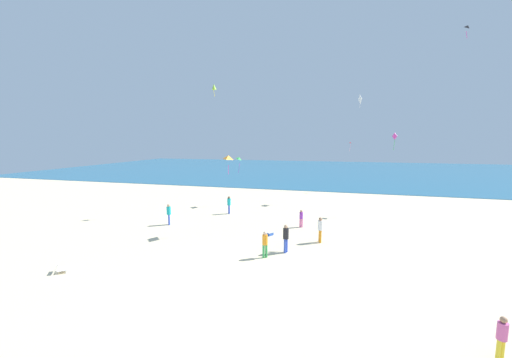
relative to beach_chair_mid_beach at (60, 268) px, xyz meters
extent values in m
plane|color=beige|center=(8.47, 11.06, -0.24)|extent=(120.00, 120.00, 0.00)
cube|color=#236084|center=(8.47, 58.90, -0.21)|extent=(120.00, 60.00, 0.05)
cube|color=white|center=(0.09, 0.07, -0.08)|extent=(0.73, 0.74, 0.03)
cube|color=white|center=(-0.12, -0.09, 0.10)|extent=(0.51, 0.56, 0.38)
cylinder|color=#B7B7BC|center=(0.04, 0.38, -0.16)|extent=(0.02, 0.02, 0.16)
cylinder|color=#B7B7BC|center=(0.38, -0.05, -0.16)|extent=(0.02, 0.02, 0.16)
cube|color=#2D56B7|center=(9.13, 8.93, -0.14)|extent=(0.57, 0.59, 0.21)
cube|color=white|center=(9.13, 8.93, -0.01)|extent=(0.58, 0.61, 0.04)
cylinder|color=blue|center=(3.99, 14.31, 0.17)|extent=(0.14, 0.14, 0.82)
cylinder|color=blue|center=(4.08, 14.15, 0.17)|extent=(0.14, 0.14, 0.82)
cylinder|color=#19ADB2|center=(4.03, 14.23, 0.89)|extent=(0.45, 0.45, 0.62)
sphere|color=brown|center=(4.03, 14.23, 1.30)|extent=(0.23, 0.23, 0.23)
cylinder|color=green|center=(9.87, 4.82, 0.15)|extent=(0.14, 0.14, 0.79)
cylinder|color=green|center=(9.73, 4.71, 0.15)|extent=(0.14, 0.14, 0.79)
cylinder|color=orange|center=(9.80, 4.76, 0.84)|extent=(0.44, 0.44, 0.59)
sphere|color=beige|center=(9.80, 4.76, 1.24)|extent=(0.22, 0.22, 0.22)
cylinder|color=orange|center=(12.77, 8.24, 0.19)|extent=(0.15, 0.15, 0.86)
cylinder|color=orange|center=(12.72, 8.43, 0.19)|extent=(0.15, 0.15, 0.86)
cylinder|color=white|center=(12.75, 8.33, 0.94)|extent=(0.43, 0.43, 0.64)
sphere|color=#A87A5B|center=(12.75, 8.33, 1.36)|extent=(0.24, 0.24, 0.24)
cylinder|color=blue|center=(0.67, 9.37, 0.19)|extent=(0.15, 0.15, 0.85)
cylinder|color=blue|center=(0.56, 9.53, 0.19)|extent=(0.15, 0.15, 0.85)
cylinder|color=#19ADB2|center=(0.61, 9.45, 0.93)|extent=(0.47, 0.47, 0.64)
sphere|color=tan|center=(0.61, 9.45, 1.36)|extent=(0.23, 0.23, 0.23)
cylinder|color=#D8599E|center=(11.01, 11.63, 0.11)|extent=(0.12, 0.12, 0.69)
cylinder|color=#D8599E|center=(11.15, 11.58, 0.11)|extent=(0.12, 0.12, 0.69)
cylinder|color=purple|center=(11.08, 11.61, 0.71)|extent=(0.35, 0.35, 0.52)
sphere|color=#A87A5B|center=(11.08, 11.61, 1.05)|extent=(0.19, 0.19, 0.19)
cylinder|color=blue|center=(10.80, 5.79, 0.20)|extent=(0.15, 0.15, 0.87)
cylinder|color=blue|center=(10.87, 5.98, 0.20)|extent=(0.15, 0.15, 0.87)
cylinder|color=black|center=(10.83, 5.89, 0.96)|extent=(0.44, 0.44, 0.65)
sphere|color=tan|center=(10.83, 5.89, 1.40)|extent=(0.24, 0.24, 0.24)
cylinder|color=yellow|center=(18.89, -1.38, 0.13)|extent=(0.13, 0.13, 0.74)
cylinder|color=yellow|center=(18.75, -1.47, 0.13)|extent=(0.13, 0.13, 0.74)
cylinder|color=#D8599E|center=(18.82, -1.43, 0.78)|extent=(0.41, 0.41, 0.55)
sphere|color=#A87A5B|center=(18.82, -1.43, 1.14)|extent=(0.20, 0.20, 0.20)
pyramid|color=red|center=(15.22, 30.59, 6.30)|extent=(0.43, 0.45, 0.17)
cylinder|color=pink|center=(15.21, 30.58, 5.59)|extent=(0.14, 0.12, 0.93)
cube|color=white|center=(15.85, 24.54, 11.18)|extent=(0.37, 0.96, 1.00)
cylinder|color=white|center=(15.85, 24.54, 10.53)|extent=(0.07, 0.04, 0.60)
cube|color=#DB3DA8|center=(18.68, 18.59, 6.98)|extent=(0.37, 0.55, 0.62)
cylinder|color=green|center=(18.68, 18.59, 6.22)|extent=(0.14, 0.11, 1.06)
pyramid|color=black|center=(22.09, 13.34, 14.40)|extent=(0.57, 0.55, 0.30)
cylinder|color=#DB3DA8|center=(22.06, 13.38, 13.87)|extent=(0.10, 0.12, 0.48)
cone|color=#99DB33|center=(2.48, 14.81, 11.49)|extent=(0.60, 0.59, 0.53)
cylinder|color=yellow|center=(2.48, 14.81, 10.93)|extent=(0.12, 0.09, 0.69)
pyramid|color=orange|center=(6.09, 8.77, 5.37)|extent=(0.70, 0.90, 0.36)
cylinder|color=#DB3DA8|center=(6.07, 8.77, 4.48)|extent=(0.05, 0.04, 0.66)
pyramid|color=green|center=(3.72, 18.30, 4.73)|extent=(0.70, 0.82, 0.40)
cylinder|color=purple|center=(3.68, 18.29, 3.70)|extent=(0.18, 0.07, 1.11)
camera|label=1|loc=(13.78, -11.69, 6.59)|focal=21.12mm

